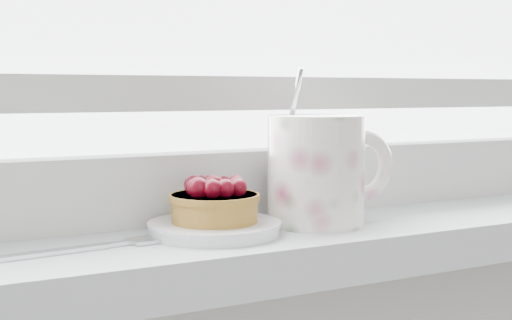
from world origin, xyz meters
TOP-DOWN VIEW (x-y plane):
  - saucer at (-0.02, 1.89)m, footprint 0.12×0.12m
  - raspberry_tart at (-0.02, 1.89)m, footprint 0.08×0.08m
  - floral_mug at (0.09, 1.89)m, footprint 0.14×0.10m
  - fork at (-0.14, 1.88)m, footprint 0.21×0.04m

SIDE VIEW (x-z plane):
  - fork at x=-0.14m, z-range 0.94..0.94m
  - saucer at x=-0.02m, z-range 0.94..0.95m
  - raspberry_tart at x=-0.02m, z-range 0.95..0.99m
  - floral_mug at x=0.09m, z-range 0.92..1.07m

